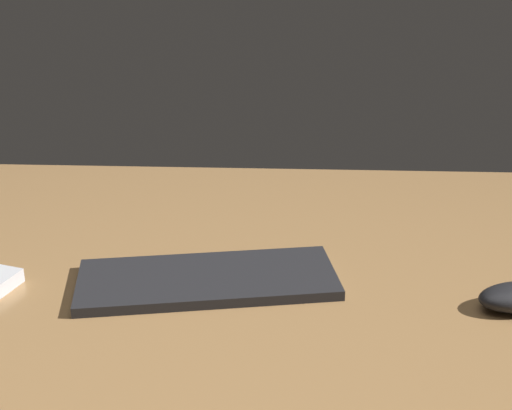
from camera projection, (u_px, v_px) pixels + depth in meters
The scene contains 2 objects.
desk at pixel (231, 268), 106.41cm from camera, with size 140.00×84.00×2.00cm, color olive.
keyboard at pixel (208, 279), 99.59cm from camera, with size 35.71×14.10×1.45cm, color black.
Camera 1 is at (8.34, -94.53, 50.20)cm, focal length 50.26 mm.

